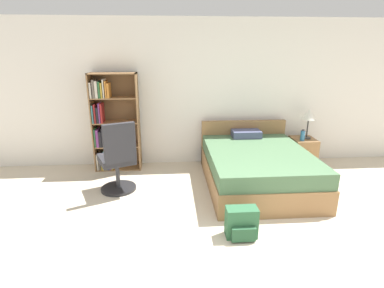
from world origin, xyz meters
TOP-DOWN VIEW (x-y plane):
  - ground_plane at (0.00, 0.00)m, footprint 14.00×14.00m
  - wall_back at (0.00, 3.23)m, footprint 9.00×0.06m
  - bookshelf at (-1.85, 2.98)m, footprint 0.80×0.33m
  - bed at (0.55, 2.13)m, footprint 1.54×2.02m
  - office_chair at (-1.57, 1.99)m, footprint 0.64×0.70m
  - nightstand at (1.65, 2.90)m, footprint 0.41×0.48m
  - table_lamp at (1.70, 2.92)m, footprint 0.25×0.25m
  - water_bottle at (1.56, 2.79)m, footprint 0.08×0.08m
  - backpack_green at (-0.01, 0.74)m, footprint 0.36×0.25m

SIDE VIEW (x-z plane):
  - ground_plane at x=0.00m, z-range 0.00..0.00m
  - backpack_green at x=-0.01m, z-range -0.01..0.35m
  - nightstand at x=1.65m, z-range 0.00..0.51m
  - bed at x=0.55m, z-range -0.12..0.71m
  - office_chair at x=-1.57m, z-range -0.04..1.06m
  - water_bottle at x=1.56m, z-range 0.50..0.70m
  - bookshelf at x=-1.85m, z-range -0.03..1.67m
  - table_lamp at x=1.70m, z-range 0.66..1.21m
  - wall_back at x=0.00m, z-range 0.00..2.60m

